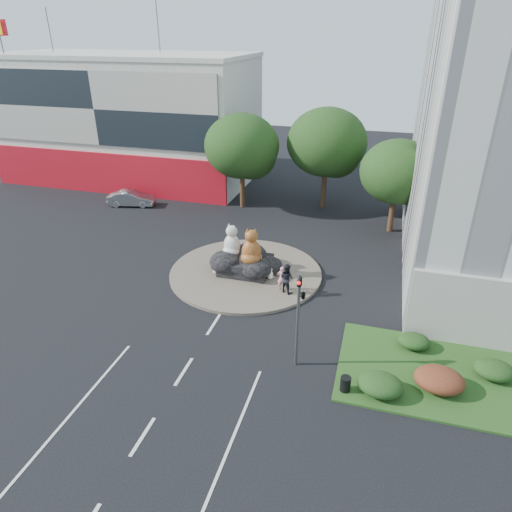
{
  "coord_description": "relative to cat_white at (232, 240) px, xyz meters",
  "views": [
    {
      "loc": [
        7.96,
        -15.28,
        14.67
      ],
      "look_at": [
        1.03,
        8.89,
        2.0
      ],
      "focal_mm": 32.0,
      "sensor_mm": 36.0,
      "label": 1
    }
  ],
  "objects": [
    {
      "name": "shophouse_block",
      "position": [
        -16.99,
        17.62,
        3.97
      ],
      "size": [
        25.2,
        12.3,
        17.4
      ],
      "color": "silver",
      "rests_on": "ground"
    },
    {
      "name": "traffic_light",
      "position": [
        6.11,
        -8.3,
        1.4
      ],
      "size": [
        0.44,
        1.24,
        5.0
      ],
      "color": "#595B60",
      "rests_on": "ground"
    },
    {
      "name": "kitten_white",
      "position": [
        2.8,
        -0.76,
        -1.63
      ],
      "size": [
        0.62,
        0.62,
        0.78
      ],
      "primitive_type": null,
      "rotation": [
        0.0,
        0.0,
        0.78
      ],
      "color": "white",
      "rests_on": "roundabout_island"
    },
    {
      "name": "tree_mid",
      "position": [
        4.08,
        13.77,
        3.34
      ],
      "size": [
        6.84,
        6.84,
        8.76
      ],
      "color": "#382314",
      "rests_on": "ground"
    },
    {
      "name": "kitten_calico",
      "position": [
        -0.71,
        -1.15,
        -1.53
      ],
      "size": [
        0.77,
        0.76,
        0.97
      ],
      "primitive_type": null,
      "rotation": [
        0.0,
        0.0,
        -0.72
      ],
      "color": "silver",
      "rests_on": "roundabout_island"
    },
    {
      "name": "hedge_mid_green",
      "position": [
        15.01,
        -6.79,
        -1.69
      ],
      "size": [
        1.8,
        1.44,
        0.81
      ],
      "primitive_type": "ellipsoid",
      "color": "black",
      "rests_on": "grass_verge"
    },
    {
      "name": "tree_left",
      "position": [
        -2.92,
        11.77,
        3.03
      ],
      "size": [
        6.46,
        6.46,
        8.27
      ],
      "color": "#382314",
      "rests_on": "ground"
    },
    {
      "name": "cat_white",
      "position": [
        0.0,
        0.0,
        0.0
      ],
      "size": [
        1.69,
        1.6,
        2.23
      ],
      "primitive_type": null,
      "rotation": [
        0.0,
        0.0,
        -0.41
      ],
      "color": "beige",
      "rests_on": "rock_plinth"
    },
    {
      "name": "grass_verge",
      "position": [
        13.01,
        -7.29,
        -2.16
      ],
      "size": [
        10.0,
        6.0,
        0.12
      ],
      "primitive_type": "cube",
      "color": "#294918",
      "rests_on": "ground"
    },
    {
      "name": "roundabout_island",
      "position": [
        1.01,
        -0.29,
        -2.12
      ],
      "size": [
        10.0,
        10.0,
        0.2
      ],
      "primitive_type": "cylinder",
      "color": "brown",
      "rests_on": "ground"
    },
    {
      "name": "parked_car",
      "position": [
        -12.82,
        9.19,
        -1.53
      ],
      "size": [
        4.41,
        2.37,
        1.38
      ],
      "primitive_type": "imported",
      "rotation": [
        0.0,
        0.0,
        1.8
      ],
      "color": "#98999F",
      "rests_on": "ground"
    },
    {
      "name": "street_lamp",
      "position": [
        13.83,
        -2.29,
        2.34
      ],
      "size": [
        2.34,
        0.22,
        8.06
      ],
      "color": "#595B60",
      "rests_on": "ground"
    },
    {
      "name": "litter_bin",
      "position": [
        8.51,
        -9.55,
        -1.74
      ],
      "size": [
        0.62,
        0.62,
        0.71
      ],
      "primitive_type": "cylinder",
      "rotation": [
        0.0,
        0.0,
        0.42
      ],
      "color": "black",
      "rests_on": "grass_verge"
    },
    {
      "name": "hedge_back_green",
      "position": [
        11.51,
        -5.49,
        -1.74
      ],
      "size": [
        1.6,
        1.28,
        0.72
      ],
      "primitive_type": "ellipsoid",
      "color": "black",
      "rests_on": "grass_verge"
    },
    {
      "name": "cat_tabby",
      "position": [
        1.52,
        -0.65,
        0.08
      ],
      "size": [
        1.69,
        1.56,
        2.39
      ],
      "primitive_type": null,
      "rotation": [
        0.0,
        0.0,
        0.25
      ],
      "color": "#C47528",
      "rests_on": "rock_plinth"
    },
    {
      "name": "pedestrian_dark",
      "position": [
        4.16,
        -2.11,
        -1.08
      ],
      "size": [
        1.13,
        1.03,
        1.88
      ],
      "primitive_type": "imported",
      "rotation": [
        0.0,
        0.0,
        2.7
      ],
      "color": "black",
      "rests_on": "roundabout_island"
    },
    {
      "name": "pedestrian_pink",
      "position": [
        3.83,
        -1.9,
        -1.23
      ],
      "size": [
        0.59,
        0.4,
        1.57
      ],
      "primitive_type": "imported",
      "rotation": [
        0.0,
        0.0,
        3.18
      ],
      "color": "pink",
      "rests_on": "roundabout_island"
    },
    {
      "name": "ground",
      "position": [
        1.01,
        -10.29,
        -2.22
      ],
      "size": [
        120.0,
        120.0,
        0.0
      ],
      "primitive_type": "plane",
      "color": "black",
      "rests_on": "ground"
    },
    {
      "name": "rock_plinth",
      "position": [
        1.01,
        -0.29,
        -1.57
      ],
      "size": [
        3.2,
        2.6,
        0.9
      ],
      "primitive_type": null,
      "color": "black",
      "rests_on": "roundabout_island"
    },
    {
      "name": "hedge_red",
      "position": [
        12.51,
        -8.29,
        -1.6
      ],
      "size": [
        2.2,
        1.76,
        0.99
      ],
      "primitive_type": "ellipsoid",
      "color": "#542116",
      "rests_on": "grass_verge"
    },
    {
      "name": "tree_right",
      "position": [
        10.08,
        9.77,
        2.41
      ],
      "size": [
        5.7,
        5.7,
        7.3
      ],
      "color": "#382314",
      "rests_on": "ground"
    },
    {
      "name": "hedge_near_green",
      "position": [
        10.01,
        -9.29,
        -1.65
      ],
      "size": [
        2.0,
        1.6,
        0.9
      ],
      "primitive_type": "ellipsoid",
      "color": "black",
      "rests_on": "grass_verge"
    }
  ]
}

